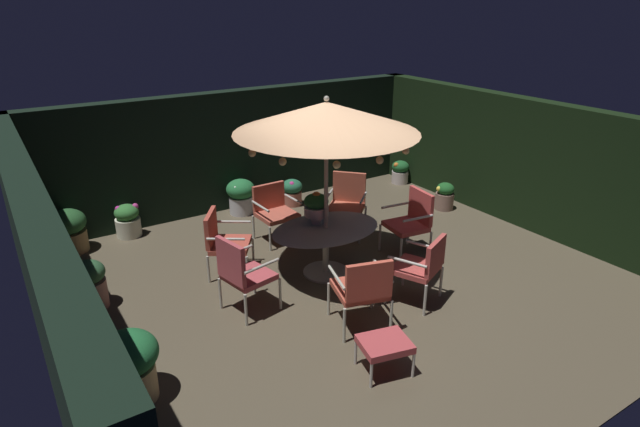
{
  "coord_description": "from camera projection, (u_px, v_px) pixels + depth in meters",
  "views": [
    {
      "loc": [
        -3.92,
        -5.39,
        3.71
      ],
      "look_at": [
        -0.17,
        0.4,
        0.87
      ],
      "focal_mm": 29.81,
      "sensor_mm": 36.0,
      "label": 1
    }
  ],
  "objects": [
    {
      "name": "patio_chair_southeast",
      "position": [
        242.0,
        271.0,
        6.51
      ],
      "size": [
        0.67,
        0.67,
        1.03
      ],
      "color": "#B6B2A4",
      "rests_on": "ground_plane"
    },
    {
      "name": "patio_chair_west",
      "position": [
        412.0,
        219.0,
        8.04
      ],
      "size": [
        0.64,
        0.67,
        1.01
      ],
      "color": "#B6B2A9",
      "rests_on": "ground_plane"
    },
    {
      "name": "ground_plane",
      "position": [
        345.0,
        277.0,
        7.57
      ],
      "size": [
        7.71,
        7.2,
        0.02
      ],
      "primitive_type": "cube",
      "color": "brown"
    },
    {
      "name": "potted_plant_right_near",
      "position": [
        241.0,
        195.0,
        9.66
      ],
      "size": [
        0.52,
        0.52,
        0.64
      ],
      "color": "silver",
      "rests_on": "ground_plane"
    },
    {
      "name": "potted_plant_back_center",
      "position": [
        68.0,
        230.0,
        8.19
      ],
      "size": [
        0.56,
        0.56,
        0.69
      ],
      "color": "olive",
      "rests_on": "ground_plane"
    },
    {
      "name": "patio_umbrella",
      "position": [
        326.0,
        118.0,
        6.81
      ],
      "size": [
        2.44,
        2.44,
        2.54
      ],
      "color": "#B7B5A3",
      "rests_on": "ground_plane"
    },
    {
      "name": "ottoman_footrest",
      "position": [
        385.0,
        345.0,
        5.55
      ],
      "size": [
        0.6,
        0.54,
        0.38
      ],
      "color": "#BBB4AC",
      "rests_on": "ground_plane"
    },
    {
      "name": "potted_plant_left_far",
      "position": [
        89.0,
        284.0,
        6.7
      ],
      "size": [
        0.43,
        0.43,
        0.65
      ],
      "color": "#8B6154",
      "rests_on": "ground_plane"
    },
    {
      "name": "patio_chair_southwest",
      "position": [
        422.0,
        264.0,
        6.74
      ],
      "size": [
        0.76,
        0.76,
        0.92
      ],
      "color": "#B8B3A8",
      "rests_on": "ground_plane"
    },
    {
      "name": "patio_dining_table",
      "position": [
        326.0,
        238.0,
        7.46
      ],
      "size": [
        1.6,
        1.13,
        0.71
      ],
      "color": "#B9B6A6",
      "rests_on": "ground_plane"
    },
    {
      "name": "potted_plant_left_near",
      "position": [
        445.0,
        196.0,
        9.88
      ],
      "size": [
        0.35,
        0.34,
        0.51
      ],
      "color": "#826355",
      "rests_on": "ground_plane"
    },
    {
      "name": "patio_chair_northeast",
      "position": [
        274.0,
        208.0,
        8.57
      ],
      "size": [
        0.65,
        0.6,
        0.9
      ],
      "color": "#B2B4A8",
      "rests_on": "ground_plane"
    },
    {
      "name": "patio_chair_south",
      "position": [
        363.0,
        287.0,
        6.16
      ],
      "size": [
        0.76,
        0.77,
        0.98
      ],
      "color": "#B6B5A5",
      "rests_on": "ground_plane"
    },
    {
      "name": "potted_plant_right_far",
      "position": [
        400.0,
        171.0,
        11.26
      ],
      "size": [
        0.37,
        0.36,
        0.49
      ],
      "color": "beige",
      "rests_on": "ground_plane"
    },
    {
      "name": "centerpiece_planter",
      "position": [
        316.0,
        205.0,
        7.45
      ],
      "size": [
        0.35,
        0.35,
        0.47
      ],
      "color": "silver",
      "rests_on": "patio_dining_table"
    },
    {
      "name": "potted_plant_front_corner",
      "position": [
        292.0,
        192.0,
        10.08
      ],
      "size": [
        0.39,
        0.39,
        0.5
      ],
      "color": "#AB5C4D",
      "rests_on": "ground_plane"
    },
    {
      "name": "patio_chair_north",
      "position": [
        347.0,
        200.0,
        8.75
      ],
      "size": [
        0.81,
        0.82,
        1.02
      ],
      "color": "#B3B5AC",
      "rests_on": "ground_plane"
    },
    {
      "name": "hedge_backdrop_rear",
      "position": [
        238.0,
        149.0,
        9.83
      ],
      "size": [
        7.71,
        0.3,
        2.16
      ],
      "primitive_type": "cube",
      "color": "black",
      "rests_on": "ground_plane"
    },
    {
      "name": "patio_chair_east",
      "position": [
        223.0,
        239.0,
        7.49
      ],
      "size": [
        0.82,
        0.83,
        0.93
      ],
      "color": "#B4B2A7",
      "rests_on": "ground_plane"
    },
    {
      "name": "hedge_backdrop_right",
      "position": [
        524.0,
        163.0,
        9.01
      ],
      "size": [
        0.3,
        7.2,
        2.16
      ],
      "primitive_type": "cube",
      "color": "black",
      "rests_on": "ground_plane"
    },
    {
      "name": "potted_plant_back_left",
      "position": [
        128.0,
        220.0,
        8.75
      ],
      "size": [
        0.4,
        0.41,
        0.55
      ],
      "color": "beige",
      "rests_on": "ground_plane"
    },
    {
      "name": "hedge_backdrop_left",
      "position": [
        44.0,
        281.0,
        5.29
      ],
      "size": [
        0.3,
        7.2,
        2.16
      ],
      "primitive_type": "cube",
      "color": "black",
      "rests_on": "ground_plane"
    },
    {
      "name": "potted_plant_back_right",
      "position": [
        129.0,
        364.0,
        5.14
      ],
      "size": [
        0.59,
        0.59,
        0.74
      ],
      "color": "tan",
      "rests_on": "ground_plane"
    }
  ]
}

